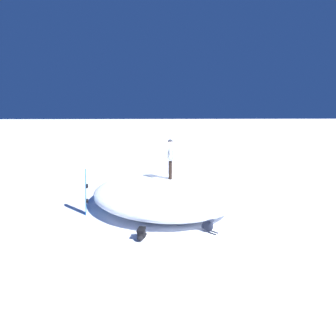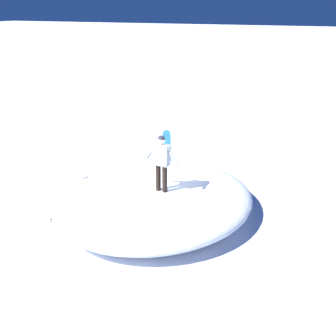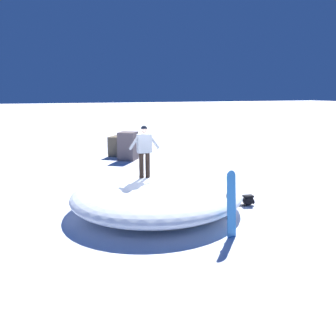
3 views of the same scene
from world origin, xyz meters
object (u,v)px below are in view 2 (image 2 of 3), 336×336
(backpack_far, at_px, (61,212))
(snowboarder_standing, at_px, (161,159))
(snowboard_primary_upright, at_px, (167,151))
(backpack_near, at_px, (89,183))

(backpack_far, bearing_deg, snowboarder_standing, -159.97)
(snowboard_primary_upright, bearing_deg, backpack_far, 68.92)
(snowboard_primary_upright, distance_m, backpack_far, 4.48)
(snowboarder_standing, distance_m, snowboard_primary_upright, 3.50)
(snowboard_primary_upright, distance_m, backpack_near, 2.97)
(snowboard_primary_upright, xyz_separation_m, backpack_far, (1.59, 4.13, -0.67))
(backpack_near, bearing_deg, backpack_far, 101.24)
(snowboarder_standing, height_order, backpack_near, snowboarder_standing)
(backpack_near, bearing_deg, snowboarder_standing, 161.69)
(backpack_far, bearing_deg, snowboard_primary_upright, -111.08)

